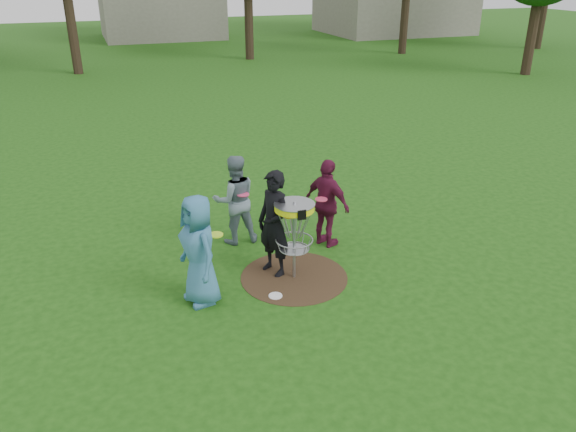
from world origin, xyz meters
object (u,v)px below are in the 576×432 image
object	(u,v)px
player_blue	(199,250)
player_maroon	(327,204)
player_black	(274,224)
player_grey	(235,200)
disc_golf_basket	(294,222)

from	to	relation	value
player_blue	player_maroon	distance (m)	2.80
player_black	player_grey	world-z (taller)	player_black
player_grey	player_maroon	bearing A→B (deg)	156.32
player_grey	player_blue	bearing A→B (deg)	61.25
player_blue	player_grey	bearing A→B (deg)	135.79
player_blue	player_maroon	xyz separation A→B (m)	(2.58, 1.09, -0.05)
disc_golf_basket	player_maroon	bearing A→B (deg)	43.13
player_maroon	disc_golf_basket	bearing A→B (deg)	106.67
player_grey	player_maroon	distance (m)	1.70
player_blue	player_grey	distance (m)	2.09
player_blue	player_black	world-z (taller)	player_black
player_maroon	disc_golf_basket	distance (m)	1.36
player_black	player_blue	bearing A→B (deg)	-96.34
player_black	disc_golf_basket	size ratio (longest dim) A/B	1.31
player_blue	player_grey	size ratio (longest dim) A/B	1.04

